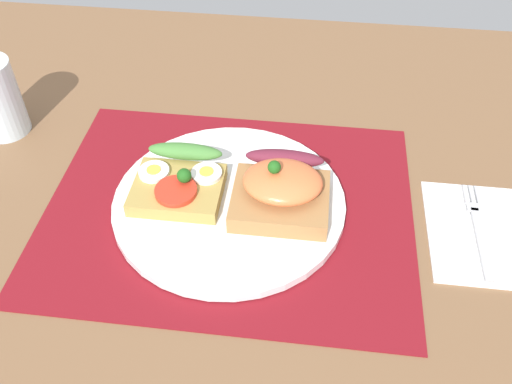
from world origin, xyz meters
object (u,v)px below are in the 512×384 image
at_px(sandwich_egg_tomato, 180,181).
at_px(napkin, 481,232).
at_px(fork, 478,227).
at_px(plate, 229,203).
at_px(sandwich_salmon, 282,189).

xyz_separation_m(sandwich_egg_tomato, napkin, (0.33, -0.01, -0.02)).
height_order(sandwich_egg_tomato, fork, sandwich_egg_tomato).
height_order(sandwich_egg_tomato, napkin, sandwich_egg_tomato).
xyz_separation_m(plate, napkin, (0.27, -0.01, -0.01)).
bearing_deg(plate, sandwich_egg_tomato, 170.84).
bearing_deg(sandwich_salmon, plate, -179.49).
bearing_deg(napkin, sandwich_salmon, 178.34).
distance_m(sandwich_egg_tomato, fork, 0.33).
xyz_separation_m(plate, fork, (0.27, -0.00, -0.00)).
xyz_separation_m(sandwich_egg_tomato, sandwich_salmon, (0.11, -0.01, 0.01)).
relative_size(napkin, fork, 1.07).
bearing_deg(fork, sandwich_egg_tomato, 177.93).
bearing_deg(sandwich_salmon, sandwich_egg_tomato, 175.67).
bearing_deg(sandwich_egg_tomato, plate, -9.16).
height_order(sandwich_salmon, napkin, sandwich_salmon).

